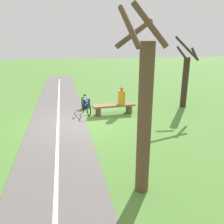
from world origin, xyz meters
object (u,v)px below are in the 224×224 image
backpack (86,104)px  tree_far_right (144,114)px  bench (114,107)px  tree_far_left (185,79)px  bicycle (86,106)px  person_seated (122,97)px

backpack → tree_far_right: tree_far_right is taller
bench → backpack: size_ratio=4.23×
backpack → tree_far_right: bearing=93.5°
tree_far_left → tree_far_right: 7.36m
bench → bicycle: bicycle is taller
bicycle → tree_far_right: size_ratio=0.42×
person_seated → bicycle: person_seated is taller
person_seated → tree_far_right: (1.06, 5.55, 0.96)m
bicycle → tree_far_left: bearing=80.8°
bicycle → bench: bearing=61.8°
bench → backpack: backpack is taller
person_seated → tree_far_left: (-3.33, -0.36, 0.66)m
bench → backpack: bearing=-51.5°
person_seated → tree_far_left: size_ratio=0.23×
tree_far_left → tree_far_right: tree_far_right is taller
tree_far_right → tree_far_left: bearing=-126.6°
bicycle → tree_far_left: tree_far_left is taller
bench → person_seated: (-0.37, -0.02, 0.47)m
backpack → person_seated: bearing=139.7°
bench → tree_far_right: size_ratio=0.52×
bicycle → tree_far_right: (-0.53, 5.97, 1.40)m
bench → tree_far_right: (0.69, 5.53, 1.44)m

